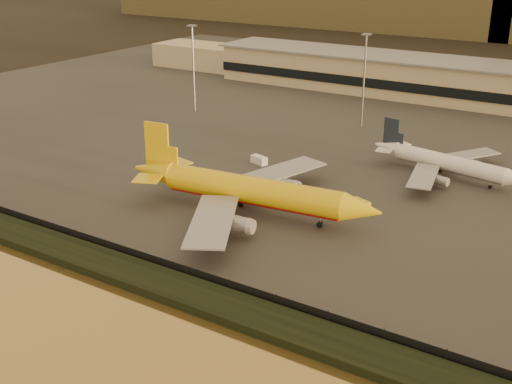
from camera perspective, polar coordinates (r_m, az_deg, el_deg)
ground at (r=110.06m, az=-2.80°, el=-4.73°), size 900.00×900.00×0.00m
embankment at (r=98.00m, az=-8.57°, el=-8.04°), size 320.00×7.00×1.40m
tarmac at (r=190.78m, az=13.89°, el=6.17°), size 320.00×220.00×0.20m
perimeter_fence at (r=100.34m, az=-7.10°, el=-6.81°), size 300.00×0.05×2.20m
terminal_building at (r=222.17m, az=13.11°, el=10.00°), size 202.00×25.00×12.60m
apron_light_masts at (r=164.36m, az=17.01°, el=9.05°), size 152.20×12.20×25.40m
dhl_cargo_jet at (r=120.12m, az=-0.66°, el=0.11°), size 51.35×50.00×15.33m
white_narrowbody_jet at (r=145.52m, az=16.59°, el=2.48°), size 36.46×35.08×10.52m
gse_vehicle_yellow at (r=125.15m, az=9.26°, el=-1.10°), size 4.30×3.06×1.77m
gse_vehicle_white at (r=148.52m, az=0.27°, el=2.87°), size 4.39×2.89×1.82m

